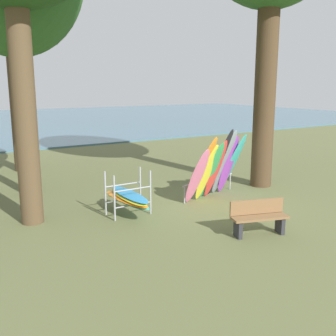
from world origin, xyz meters
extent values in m
plane|color=#60663D|center=(0.00, 0.00, 0.00)|extent=(80.00, 80.00, 0.00)
cube|color=#477084|center=(0.00, 31.11, 0.05)|extent=(80.00, 36.00, 0.10)
cylinder|color=brown|center=(-5.08, 1.23, 3.37)|extent=(0.57, 0.57, 6.75)
cylinder|color=#4C3823|center=(2.90, 0.87, 3.67)|extent=(0.74, 0.74, 7.34)
cylinder|color=#4C3823|center=(-4.50, 4.33, 2.78)|extent=(0.39, 0.39, 5.55)
cylinder|color=#4C3823|center=(-3.87, 8.11, 3.08)|extent=(0.53, 0.53, 6.16)
ellipsoid|color=pink|center=(-0.48, 0.15, 0.89)|extent=(0.67, 0.95, 1.78)
ellipsoid|color=orange|center=(-0.25, 0.22, 1.06)|extent=(0.81, 1.14, 2.11)
ellipsoid|color=yellow|center=(-0.02, 0.29, 0.92)|extent=(0.72, 0.90, 1.84)
ellipsoid|color=#339E56|center=(0.21, 0.36, 0.95)|extent=(0.72, 1.02, 1.89)
ellipsoid|color=red|center=(0.45, 0.43, 0.97)|extent=(0.73, 0.91, 1.93)
ellipsoid|color=black|center=(0.68, 0.50, 1.13)|extent=(0.76, 1.02, 2.25)
ellipsoid|color=gray|center=(0.91, 0.57, 1.10)|extent=(0.74, 0.99, 2.20)
ellipsoid|color=purple|center=(1.14, 0.64, 1.00)|extent=(0.66, 0.81, 1.99)
ellipsoid|color=#38B2AD|center=(1.38, 0.71, 1.02)|extent=(0.81, 1.12, 2.03)
cylinder|color=#9EA0A5|center=(-0.70, 0.50, 0.28)|extent=(0.04, 0.04, 0.55)
cylinder|color=#9EA0A5|center=(1.59, 1.03, 0.28)|extent=(0.04, 0.04, 0.55)
cylinder|color=#9EA0A5|center=(0.45, 0.76, 0.55)|extent=(2.45, 0.62, 0.04)
cylinder|color=#9EA0A5|center=(-3.18, 0.18, 0.62)|extent=(0.05, 0.05, 1.25)
cylinder|color=#9EA0A5|center=(-2.08, 0.18, 0.62)|extent=(0.05, 0.05, 1.25)
cylinder|color=#9EA0A5|center=(-3.18, 0.78, 0.62)|extent=(0.05, 0.05, 1.25)
cylinder|color=#9EA0A5|center=(-2.08, 0.78, 0.62)|extent=(0.05, 0.05, 1.25)
cylinder|color=#9EA0A5|center=(-2.63, 0.18, 0.35)|extent=(1.10, 0.04, 0.04)
cylinder|color=#9EA0A5|center=(-2.63, 0.18, 0.80)|extent=(1.10, 0.04, 0.04)
cylinder|color=#9EA0A5|center=(-2.63, 0.78, 0.35)|extent=(1.10, 0.04, 0.04)
cylinder|color=#9EA0A5|center=(-2.63, 0.78, 0.80)|extent=(1.10, 0.04, 0.04)
ellipsoid|color=#38B2AD|center=(-2.62, 0.48, 0.40)|extent=(0.60, 2.12, 0.06)
ellipsoid|color=orange|center=(-2.69, 0.48, 0.46)|extent=(0.64, 2.13, 0.06)
ellipsoid|color=yellow|center=(-2.62, 0.48, 0.52)|extent=(0.59, 2.12, 0.06)
ellipsoid|color=#2D8ED1|center=(-2.59, 0.48, 0.58)|extent=(0.56, 2.11, 0.06)
cube|color=#2D2D33|center=(-1.18, -2.47, 0.21)|extent=(0.19, 0.34, 0.42)
cube|color=#2D2D33|center=(-0.11, -2.81, 0.21)|extent=(0.19, 0.34, 0.42)
cube|color=olive|center=(-0.65, -2.64, 0.45)|extent=(1.46, 0.80, 0.06)
cube|color=olive|center=(-0.59, -2.47, 0.67)|extent=(1.35, 0.48, 0.36)
camera|label=1|loc=(-7.37, -9.19, 3.60)|focal=42.49mm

